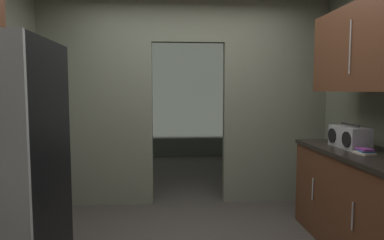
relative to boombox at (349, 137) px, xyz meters
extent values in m
cube|color=gray|center=(-2.57, 1.27, 0.28)|extent=(1.37, 0.12, 2.57)
cube|color=gray|center=(-0.31, 1.27, 0.28)|extent=(1.32, 0.12, 2.57)
cube|color=gray|center=(-1.43, 1.27, 1.30)|extent=(0.91, 0.12, 0.53)
cube|color=gray|center=(-1.45, 4.41, 0.28)|extent=(3.60, 0.10, 2.57)
cube|color=gray|center=(-3.20, 2.84, 0.28)|extent=(0.10, 3.14, 2.57)
cube|color=gray|center=(0.30, 2.84, 0.28)|extent=(0.10, 3.14, 2.57)
cube|color=brown|center=(0.03, -0.22, -0.57)|extent=(0.59, 1.63, 0.87)
cube|color=black|center=(0.03, -0.22, -0.12)|extent=(0.63, 1.63, 0.04)
cylinder|color=#B7BABC|center=(-0.27, -0.58, -0.53)|extent=(0.01, 0.01, 0.22)
cylinder|color=#B7BABC|center=(-0.27, 0.13, -0.53)|extent=(0.01, 0.01, 0.22)
cube|color=brown|center=(0.03, -0.22, 0.80)|extent=(0.34, 1.47, 0.75)
cylinder|color=#B7BABC|center=(-0.15, -0.22, 0.80)|extent=(0.01, 0.01, 0.45)
cube|color=#B2B2B7|center=(0.00, 0.00, 0.00)|extent=(0.19, 0.44, 0.20)
cylinder|color=#262626|center=(0.00, 0.00, 0.12)|extent=(0.02, 0.31, 0.02)
cylinder|color=black|center=(-0.10, -0.13, 0.00)|extent=(0.01, 0.14, 0.14)
cylinder|color=black|center=(-0.10, 0.13, 0.00)|extent=(0.01, 0.14, 0.14)
cube|color=beige|center=(-0.04, -0.32, -0.09)|extent=(0.14, 0.17, 0.02)
cube|color=#2D609E|center=(-0.03, -0.31, -0.07)|extent=(0.11, 0.12, 0.01)
cube|color=#8C3893|center=(-0.04, -0.31, -0.06)|extent=(0.09, 0.14, 0.02)
camera|label=1|loc=(-1.68, -3.01, 0.43)|focal=31.66mm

